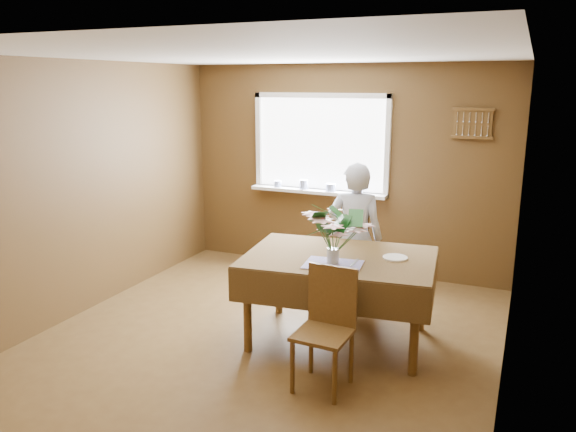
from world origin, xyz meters
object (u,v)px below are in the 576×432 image
at_px(chair_near, 327,322).
at_px(flower_bouquet, 334,230).
at_px(seated_woman, 355,238).
at_px(dining_table, 339,266).
at_px(chair_far, 350,252).

relative_size(chair_near, flower_bouquet, 1.77).
xyz_separation_m(seated_woman, flower_bouquet, (0.10, -0.97, 0.33)).
relative_size(dining_table, flower_bouquet, 3.36).
bearing_deg(dining_table, chair_far, 94.44).
relative_size(chair_far, chair_near, 1.11).
bearing_deg(flower_bouquet, dining_table, 93.85).
relative_size(dining_table, seated_woman, 1.16).
relative_size(chair_near, seated_woman, 0.61).
xyz_separation_m(chair_far, chair_near, (0.33, -1.65, -0.05)).
bearing_deg(seated_woman, chair_near, 91.08).
xyz_separation_m(dining_table, chair_near, (0.16, -0.75, -0.19)).
distance_m(chair_far, chair_near, 1.68).
relative_size(dining_table, chair_near, 1.90).
bearing_deg(flower_bouquet, chair_near, -75.05).
bearing_deg(dining_table, seated_woman, 90.00).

